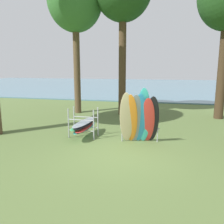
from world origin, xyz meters
TOP-DOWN VIEW (x-y plane):
  - ground_plane at (0.00, 0.00)m, footprint 80.00×80.00m
  - lake_water at (0.00, 29.83)m, footprint 80.00×36.00m
  - tree_far_left_back at (-4.17, 6.57)m, footprint 3.35×3.35m
  - leaning_board_pile at (0.47, 1.17)m, footprint 1.57×1.14m
  - board_storage_rack at (-1.91, 1.58)m, footprint 1.15×2.13m

SIDE VIEW (x-z plane):
  - ground_plane at x=0.00m, z-range 0.00..0.00m
  - lake_water at x=0.00m, z-range 0.00..0.10m
  - board_storage_rack at x=-1.91m, z-range -0.10..1.15m
  - leaning_board_pile at x=0.47m, z-range -0.11..2.11m
  - tree_far_left_back at x=-4.17m, z-range 2.42..11.28m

